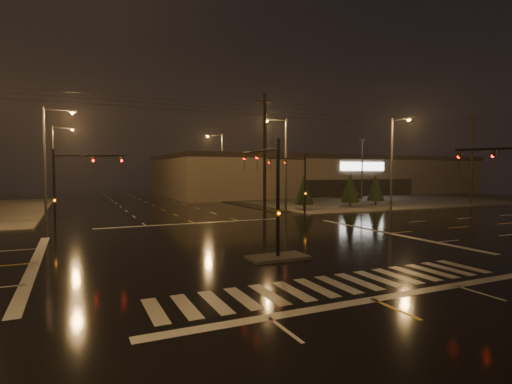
% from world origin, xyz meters
% --- Properties ---
extents(ground, '(140.00, 140.00, 0.00)m').
position_xyz_m(ground, '(0.00, 0.00, 0.00)').
color(ground, black).
rests_on(ground, ground).
extents(sidewalk_ne, '(36.00, 36.00, 0.12)m').
position_xyz_m(sidewalk_ne, '(30.00, 30.00, 0.06)').
color(sidewalk_ne, '#44413C').
rests_on(sidewalk_ne, ground).
extents(median_island, '(3.00, 1.60, 0.15)m').
position_xyz_m(median_island, '(0.00, -4.00, 0.07)').
color(median_island, '#44413C').
rests_on(median_island, ground).
extents(crosswalk, '(15.00, 2.60, 0.01)m').
position_xyz_m(crosswalk, '(0.00, -9.00, 0.01)').
color(crosswalk, beige).
rests_on(crosswalk, ground).
extents(stop_bar_near, '(16.00, 0.50, 0.01)m').
position_xyz_m(stop_bar_near, '(0.00, -11.00, 0.01)').
color(stop_bar_near, beige).
rests_on(stop_bar_near, ground).
extents(stop_bar_far, '(16.00, 0.50, 0.01)m').
position_xyz_m(stop_bar_far, '(0.00, 11.00, 0.01)').
color(stop_bar_far, beige).
rests_on(stop_bar_far, ground).
extents(parking_lot, '(50.00, 24.00, 0.08)m').
position_xyz_m(parking_lot, '(35.00, 28.00, 0.04)').
color(parking_lot, black).
rests_on(parking_lot, ground).
extents(retail_building, '(60.20, 28.30, 7.20)m').
position_xyz_m(retail_building, '(35.00, 45.99, 3.84)').
color(retail_building, '#766854').
rests_on(retail_building, ground).
extents(signal_mast_median, '(0.25, 4.59, 6.00)m').
position_xyz_m(signal_mast_median, '(0.00, -3.07, 3.75)').
color(signal_mast_median, black).
rests_on(signal_mast_median, ground).
extents(signal_mast_ne, '(4.84, 1.86, 6.00)m').
position_xyz_m(signal_mast_ne, '(9.50, 10.14, 3.79)').
color(signal_mast_ne, black).
rests_on(signal_mast_ne, ground).
extents(signal_mast_nw, '(4.84, 1.86, 6.00)m').
position_xyz_m(signal_mast_nw, '(-9.50, 10.14, 3.79)').
color(signal_mast_nw, black).
rests_on(signal_mast_nw, ground).
extents(streetlight_1, '(2.77, 0.32, 10.00)m').
position_xyz_m(streetlight_1, '(-11.18, 18.00, 5.80)').
color(streetlight_1, '#38383A').
rests_on(streetlight_1, ground).
extents(streetlight_2, '(2.77, 0.32, 10.00)m').
position_xyz_m(streetlight_2, '(-11.18, 34.00, 5.80)').
color(streetlight_2, '#38383A').
rests_on(streetlight_2, ground).
extents(streetlight_3, '(2.77, 0.32, 10.00)m').
position_xyz_m(streetlight_3, '(11.18, 16.00, 5.80)').
color(streetlight_3, '#38383A').
rests_on(streetlight_3, ground).
extents(streetlight_4, '(2.77, 0.32, 10.00)m').
position_xyz_m(streetlight_4, '(11.18, 36.00, 5.80)').
color(streetlight_4, '#38383A').
rests_on(streetlight_4, ground).
extents(streetlight_6, '(0.32, 2.77, 10.00)m').
position_xyz_m(streetlight_6, '(22.00, 11.18, 5.80)').
color(streetlight_6, '#38383A').
rests_on(streetlight_6, ground).
extents(utility_pole_1, '(2.20, 0.32, 12.00)m').
position_xyz_m(utility_pole_1, '(8.00, 14.00, 6.13)').
color(utility_pole_1, black).
rests_on(utility_pole_1, ground).
extents(utility_pole_2, '(2.20, 0.32, 12.00)m').
position_xyz_m(utility_pole_2, '(38.00, 14.00, 6.13)').
color(utility_pole_2, black).
rests_on(utility_pole_2, ground).
extents(conifer_0, '(2.14, 2.14, 4.04)m').
position_xyz_m(conifer_0, '(14.07, 16.49, 2.37)').
color(conifer_0, black).
rests_on(conifer_0, ground).
extents(conifer_1, '(2.19, 2.19, 4.12)m').
position_xyz_m(conifer_1, '(20.84, 16.99, 2.41)').
color(conifer_1, black).
rests_on(conifer_1, ground).
extents(conifer_2, '(2.14, 2.14, 4.05)m').
position_xyz_m(conifer_2, '(25.15, 17.46, 2.37)').
color(conifer_2, black).
rests_on(conifer_2, ground).
extents(car_parked, '(4.60, 5.15, 1.69)m').
position_xyz_m(car_parked, '(30.68, 30.83, 0.84)').
color(car_parked, black).
rests_on(car_parked, ground).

